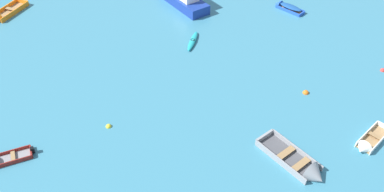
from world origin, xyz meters
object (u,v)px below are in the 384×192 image
at_px(kayak_turquoise_far_right, 193,41).
at_px(mooring_buoy_between_boats_left, 306,93).
at_px(rowboat_white_midfield_right, 367,144).
at_px(mooring_buoy_trailing, 383,71).
at_px(rowboat_maroon_foreground_center, 0,161).
at_px(rowboat_grey_back_row_right, 305,169).
at_px(rowboat_orange_midfield_left, 1,16).
at_px(rowboat_blue_distant_center, 286,7).
at_px(mooring_buoy_central, 109,127).

height_order(kayak_turquoise_far_right, mooring_buoy_between_boats_left, kayak_turquoise_far_right).
relative_size(rowboat_white_midfield_right, mooring_buoy_trailing, 8.22).
xyz_separation_m(kayak_turquoise_far_right, rowboat_maroon_foreground_center, (-14.47, -10.25, -0.00)).
xyz_separation_m(rowboat_maroon_foreground_center, rowboat_grey_back_row_right, (17.76, -4.84, 0.06)).
relative_size(rowboat_orange_midfield_left, rowboat_blue_distant_center, 1.39).
height_order(rowboat_white_midfield_right, mooring_buoy_between_boats_left, rowboat_white_midfield_right).
height_order(rowboat_blue_distant_center, mooring_buoy_trailing, rowboat_blue_distant_center).
bearing_deg(mooring_buoy_between_boats_left, rowboat_maroon_foreground_center, -175.21).
relative_size(rowboat_orange_midfield_left, mooring_buoy_central, 11.29).
height_order(rowboat_blue_distant_center, mooring_buoy_between_boats_left, rowboat_blue_distant_center).
bearing_deg(mooring_buoy_trailing, rowboat_white_midfield_right, -129.62).
bearing_deg(rowboat_maroon_foreground_center, rowboat_white_midfield_right, -9.86).
bearing_deg(rowboat_orange_midfield_left, rowboat_grey_back_row_right, -49.39).
height_order(rowboat_orange_midfield_left, rowboat_grey_back_row_right, rowboat_grey_back_row_right).
height_order(mooring_buoy_trailing, mooring_buoy_central, mooring_buoy_trailing).
height_order(rowboat_maroon_foreground_center, rowboat_orange_midfield_left, rowboat_orange_midfield_left).
bearing_deg(rowboat_white_midfield_right, mooring_buoy_central, 160.97).
bearing_deg(mooring_buoy_central, rowboat_grey_back_row_right, -29.93).
bearing_deg(rowboat_grey_back_row_right, rowboat_white_midfield_right, 11.18).
distance_m(rowboat_white_midfield_right, rowboat_orange_midfield_left, 33.29).
relative_size(rowboat_grey_back_row_right, mooring_buoy_central, 12.37).
bearing_deg(mooring_buoy_between_boats_left, rowboat_blue_distant_center, 73.09).
bearing_deg(rowboat_white_midfield_right, rowboat_orange_midfield_left, 137.86).
bearing_deg(rowboat_maroon_foreground_center, mooring_buoy_between_boats_left, 4.79).
distance_m(rowboat_orange_midfield_left, mooring_buoy_trailing, 34.06).
distance_m(rowboat_maroon_foreground_center, mooring_buoy_central, 6.83).
distance_m(rowboat_blue_distant_center, mooring_buoy_central, 21.95).
xyz_separation_m(rowboat_grey_back_row_right, mooring_buoy_trailing, (10.35, 7.73, -0.20)).
xyz_separation_m(kayak_turquoise_far_right, rowboat_grey_back_row_right, (3.30, -15.09, 0.06)).
distance_m(rowboat_white_midfield_right, kayak_turquoise_far_right, 16.28).
bearing_deg(rowboat_blue_distant_center, mooring_buoy_central, -145.45).
height_order(rowboat_blue_distant_center, mooring_buoy_central, rowboat_blue_distant_center).
height_order(rowboat_white_midfield_right, rowboat_blue_distant_center, rowboat_white_midfield_right).
relative_size(rowboat_white_midfield_right, mooring_buoy_between_boats_left, 7.22).
bearing_deg(kayak_turquoise_far_right, rowboat_blue_distant_center, 20.09).
distance_m(rowboat_maroon_foreground_center, mooring_buoy_between_boats_left, 21.08).
height_order(rowboat_white_midfield_right, rowboat_grey_back_row_right, rowboat_grey_back_row_right).
bearing_deg(rowboat_orange_midfield_left, mooring_buoy_between_boats_left, -35.70).
height_order(kayak_turquoise_far_right, rowboat_maroon_foreground_center, rowboat_maroon_foreground_center).
bearing_deg(rowboat_orange_midfield_left, mooring_buoy_trailing, -27.15).
bearing_deg(rowboat_grey_back_row_right, mooring_buoy_between_boats_left, 63.84).
height_order(rowboat_grey_back_row_right, mooring_buoy_between_boats_left, rowboat_grey_back_row_right).
height_order(rowboat_maroon_foreground_center, mooring_buoy_central, rowboat_maroon_foreground_center).
xyz_separation_m(kayak_turquoise_far_right, rowboat_blue_distant_center, (10.26, 3.75, 0.11)).
height_order(rowboat_white_midfield_right, mooring_buoy_central, rowboat_white_midfield_right).
relative_size(kayak_turquoise_far_right, rowboat_maroon_foreground_center, 1.01).
distance_m(kayak_turquoise_far_right, mooring_buoy_central, 11.70).
height_order(kayak_turquoise_far_right, mooring_buoy_central, kayak_turquoise_far_right).
distance_m(mooring_buoy_between_boats_left, mooring_buoy_trailing, 7.20).
distance_m(kayak_turquoise_far_right, rowboat_maroon_foreground_center, 17.73).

